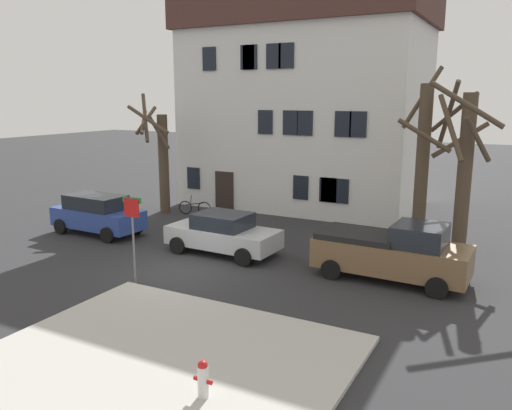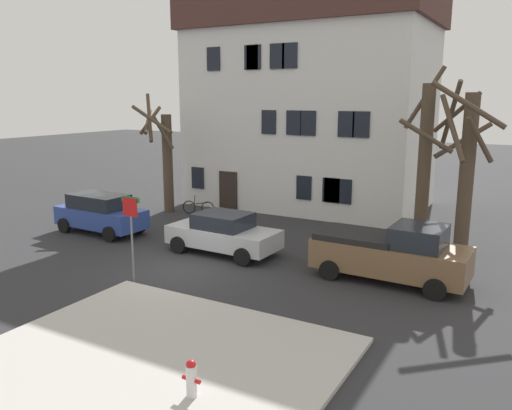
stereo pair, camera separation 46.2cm
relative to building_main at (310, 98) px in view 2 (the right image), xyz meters
The scene contains 12 objects.
ground_plane 14.24m from the building_main, 86.20° to the right, with size 120.00×120.00×0.00m, color #2D2D30.
sidewalk_slab 20.39m from the building_main, 77.27° to the right, with size 8.29×8.11×0.12m, color #B7B5AD.
building_main is the anchor object (origin of this frame).
tree_bare_near 8.63m from the building_main, 134.51° to the right, with size 2.67×2.25×6.23m.
tree_bare_mid 10.06m from the building_main, 38.16° to the right, with size 2.91×3.11×7.25m.
tree_bare_far 11.59m from the building_main, 35.31° to the right, with size 2.66×2.73×6.61m.
car_blue_wagon 12.99m from the building_main, 117.27° to the right, with size 4.35×2.08×1.77m.
car_silver_sedan 11.76m from the building_main, 84.31° to the right, with size 4.49×2.21×1.61m.
pickup_truck_brown 13.78m from the building_main, 53.66° to the right, with size 5.09×2.34×2.00m.
fire_hydrant 20.94m from the building_main, 72.67° to the right, with size 0.42×0.22×0.80m.
street_sign_pole 15.30m from the building_main, 88.84° to the right, with size 0.76×0.07×2.91m.
bicycle_leaning 8.70m from the building_main, 125.49° to the right, with size 1.70×0.52×1.03m.
Camera 2 is at (10.88, -13.85, 6.02)m, focal length 35.95 mm.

